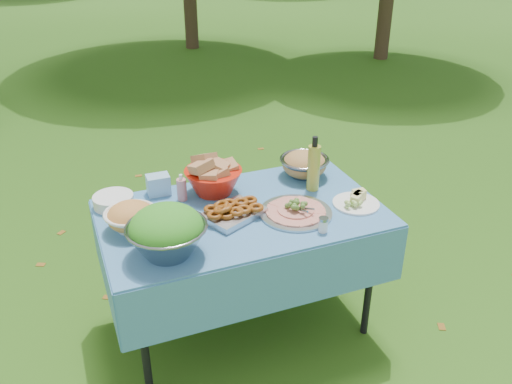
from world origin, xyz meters
The scene contains 14 objects.
ground centered at (0.00, 0.00, 0.00)m, with size 80.00×80.00×0.00m, color #173A0A.
picnic_table centered at (0.00, 0.00, 0.38)m, with size 1.46×0.86×0.76m, color #7BC6EC.
salad_bowl centered at (-0.45, -0.24, 0.88)m, with size 0.37×0.37×0.24m, color gray, non-canonical shape.
pasta_bowl_white centered at (-0.56, 0.04, 0.83)m, with size 0.25×0.25×0.14m, color white, non-canonical shape.
plate_stack centered at (-0.61, 0.31, 0.79)m, with size 0.21×0.21×0.06m, color white.
wipes_box centered at (-0.36, 0.36, 0.82)m, with size 0.12×0.09×0.11m, color #92C6EB.
sanitizer_bottle centered at (-0.26, 0.24, 0.84)m, with size 0.05×0.05×0.15m, color #D38588.
bread_bowl centered at (-0.07, 0.26, 0.87)m, with size 0.32×0.32×0.21m, color red, non-canonical shape.
pasta_bowl_steel centered at (0.49, 0.27, 0.84)m, with size 0.28×0.28×0.15m, color gray, non-canonical shape.
fried_tray centered at (-0.06, -0.03, 0.80)m, with size 0.30×0.21×0.07m, color silver.
charcuterie_platter centered at (0.25, -0.12, 0.80)m, with size 0.38×0.38×0.09m, color #B2B5B9.
oil_bottle centered at (0.46, 0.09, 0.92)m, with size 0.07×0.07×0.32m, color #A3A836.
cheese_plate centered at (0.59, -0.15, 0.80)m, with size 0.25×0.25×0.07m, color white.
shaker centered at (0.30, -0.33, 0.80)m, with size 0.05×0.05×0.08m, color white.
Camera 1 is at (-0.83, -2.30, 2.19)m, focal length 38.00 mm.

